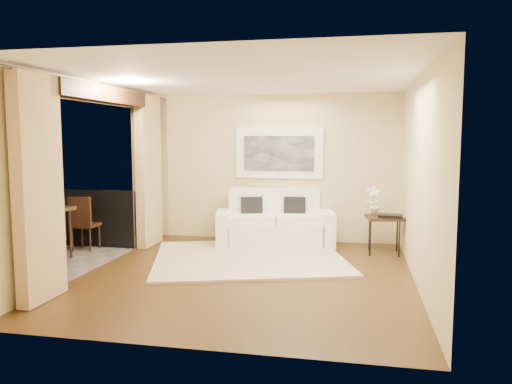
% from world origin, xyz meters
% --- Properties ---
extents(floor, '(5.00, 5.00, 0.00)m').
position_xyz_m(floor, '(0.00, 0.00, 0.00)').
color(floor, '#4D3516').
rests_on(floor, ground).
extents(room_shell, '(5.00, 6.40, 5.00)m').
position_xyz_m(room_shell, '(-2.13, 0.00, 2.52)').
color(room_shell, white).
rests_on(room_shell, ground).
extents(balcony, '(1.81, 2.60, 1.17)m').
position_xyz_m(balcony, '(-3.31, 0.00, 0.18)').
color(balcony, '#605B56').
rests_on(balcony, ground).
extents(curtains, '(0.16, 4.80, 2.64)m').
position_xyz_m(curtains, '(-2.11, 0.00, 1.34)').
color(curtains, '#DAB986').
rests_on(curtains, ground).
extents(artwork, '(1.62, 0.07, 0.92)m').
position_xyz_m(artwork, '(0.06, 2.46, 1.62)').
color(artwork, white).
rests_on(artwork, room_shell).
extents(rug, '(3.54, 3.29, 0.04)m').
position_xyz_m(rug, '(-0.18, 0.91, 0.02)').
color(rug, beige).
rests_on(rug, floor).
extents(sofa, '(2.18, 1.28, 0.98)m').
position_xyz_m(sofa, '(0.04, 2.09, 0.35)').
color(sofa, white).
rests_on(sofa, floor).
extents(side_table, '(0.64, 0.64, 0.62)m').
position_xyz_m(side_table, '(1.93, 1.71, 0.56)').
color(side_table, black).
rests_on(side_table, floor).
extents(tray, '(0.40, 0.31, 0.05)m').
position_xyz_m(tray, '(2.02, 1.63, 0.65)').
color(tray, black).
rests_on(tray, side_table).
extents(orchid, '(0.29, 0.23, 0.49)m').
position_xyz_m(orchid, '(1.76, 1.88, 0.87)').
color(orchid, white).
rests_on(orchid, side_table).
extents(bistro_table, '(0.87, 0.87, 0.84)m').
position_xyz_m(bistro_table, '(-3.25, 0.12, 0.76)').
color(bistro_table, black).
rests_on(bistro_table, balcony).
extents(balcony_chair_far, '(0.41, 0.42, 0.93)m').
position_xyz_m(balcony_chair_far, '(-3.03, 0.91, 0.53)').
color(balcony_chair_far, black).
rests_on(balcony_chair_far, balcony).
extents(balcony_chair_near, '(0.52, 0.52, 1.04)m').
position_xyz_m(balcony_chair_near, '(-2.76, -0.49, 0.61)').
color(balcony_chair_near, black).
rests_on(balcony_chair_near, balcony).
extents(ice_bucket, '(0.18, 0.18, 0.20)m').
position_xyz_m(ice_bucket, '(-3.40, 0.18, 0.94)').
color(ice_bucket, silver).
rests_on(ice_bucket, bistro_table).
extents(candle, '(0.06, 0.06, 0.07)m').
position_xyz_m(candle, '(-3.17, 0.21, 0.88)').
color(candle, red).
rests_on(candle, bistro_table).
extents(vase, '(0.04, 0.04, 0.18)m').
position_xyz_m(vase, '(-3.32, -0.02, 0.93)').
color(vase, silver).
rests_on(vase, bistro_table).
extents(glass_a, '(0.06, 0.06, 0.12)m').
position_xyz_m(glass_a, '(-3.10, 0.04, 0.90)').
color(glass_a, white).
rests_on(glass_a, bistro_table).
extents(glass_b, '(0.06, 0.06, 0.12)m').
position_xyz_m(glass_b, '(-3.08, 0.11, 0.90)').
color(glass_b, silver).
rests_on(glass_b, bistro_table).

